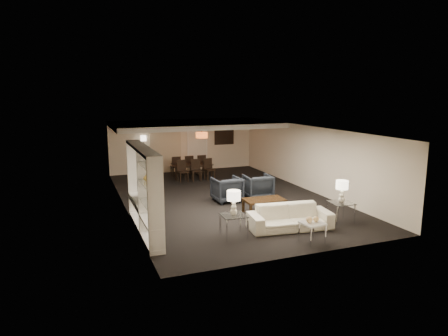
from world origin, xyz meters
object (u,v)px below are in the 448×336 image
Objects in this scene: chair_nl at (183,171)px; chair_nr at (210,169)px; marble_table at (312,232)px; side_table_right at (341,212)px; armchair_left at (227,189)px; chair_fl at (175,166)px; chair_nm at (196,170)px; pendant_light at (202,135)px; side_table_left at (234,226)px; television at (141,189)px; chair_fr at (201,164)px; vase_amber at (147,177)px; vase_blue at (151,201)px; armchair_right at (258,186)px; chair_fm at (188,165)px; table_lamp_left at (234,203)px; sofa at (290,217)px; dining_table at (192,171)px; floor_lamp at (144,155)px; table_lamp_right at (342,192)px; coffee_table at (264,206)px; floor_speaker at (156,191)px.

chair_nr is (1.20, 0.00, 0.00)m from chair_nl.
marble_table is at bearing -97.74° from chair_nr.
armchair_left is at bearing 124.88° from side_table_right.
chair_nm is at bearing 114.23° from chair_fl.
side_table_left is (-1.47, -7.27, -1.62)m from pendant_light.
armchair_left is 3.61m from television.
vase_amber is at bearing 63.10° from chair_fr.
side_table_right is 3.60× the size of vase_blue.
chair_fm is at bearing -71.91° from armchair_right.
armchair_right is 1.03× the size of chair_fl.
chair_fm reaches higher than marble_table.
chair_nm is (1.09, 6.87, -0.46)m from table_lamp_left.
table_lamp_left is at bearing -111.64° from chair_nr.
marble_table is 9.35m from chair_fl.
chair_fm is (-1.21, 4.87, 0.03)m from armchair_right.
chair_nl is at bearing 107.13° from sofa.
chair_nm is (0.00, -0.65, 0.15)m from dining_table.
table_lamp_left is at bearing 147.09° from marble_table.
chair_nr is 3.27m from floor_lamp.
table_lamp_right is 0.71× the size of chair_nr.
floor_lamp reaches higher than chair_fm.
pendant_light reaches higher than sofa.
table_lamp_left reaches higher than coffee_table.
floor_speaker reaches higher than chair_fl.
coffee_table is 2.70m from marble_table.
pendant_light is 6.61m from television.
chair_fl reaches higher than marble_table.
coffee_table is 2.43m from table_lamp_right.
floor_lamp reaches higher than table_lamp_right.
coffee_table is 1.81m from armchair_left.
sofa is at bearing -74.57° from floor_lamp.
marble_table is 4.84m from television.
chair_fm is (0.60, 0.00, 0.00)m from chair_fl.
chair_fr is (3.83, 7.58, -1.19)m from vase_amber.
marble_table is at bearing -147.09° from side_table_right.
dining_table is at bearing 66.43° from vase_blue.
side_table_right is (1.70, 0.00, -0.04)m from sofa.
floor_speaker is (-2.43, 0.24, 0.12)m from armchair_left.
floor_speaker is 4.66m from dining_table.
chair_nl is (0.49, 6.87, -0.46)m from table_lamp_left.
floor_speaker is 3.80m from chair_nl.
chair_fr is (-0.01, 6.57, 0.23)m from coffee_table.
floor_lamp is (-4.18, 8.97, -0.01)m from table_lamp_right.
coffee_table is 1.38× the size of chair_fr.
armchair_right is 1.49× the size of side_table_left.
sofa is 3.53× the size of table_lamp_right.
floor_lamp reaches higher than chair_nm.
television is at bearing 67.33° from chair_fl.
chair_nm is at bearing -85.74° from dining_table.
television is (-3.81, 0.18, 0.85)m from coffee_table.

